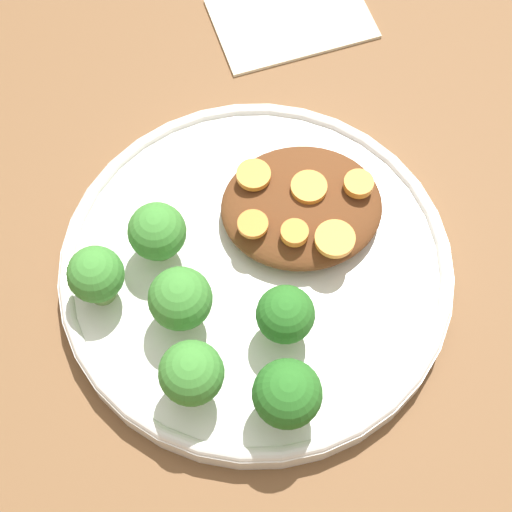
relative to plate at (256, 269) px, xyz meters
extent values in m
plane|color=brown|center=(0.00, 0.00, -0.01)|extent=(4.00, 4.00, 0.00)
cylinder|color=silver|center=(0.00, 0.00, 0.00)|extent=(0.28, 0.28, 0.02)
torus|color=silver|center=(0.00, 0.00, 0.01)|extent=(0.27, 0.27, 0.01)
ellipsoid|color=#5B3319|center=(-0.04, -0.04, 0.02)|extent=(0.11, 0.10, 0.03)
cylinder|color=#759E51|center=(0.05, 0.03, 0.02)|extent=(0.01, 0.01, 0.02)
sphere|color=#3D8433|center=(0.05, 0.03, 0.04)|extent=(0.04, 0.04, 0.04)
cylinder|color=#7FA85B|center=(-0.01, 0.10, 0.02)|extent=(0.02, 0.02, 0.02)
sphere|color=#286B23|center=(-0.01, 0.10, 0.04)|extent=(0.04, 0.04, 0.04)
cylinder|color=#759E51|center=(0.11, 0.01, 0.02)|extent=(0.02, 0.02, 0.02)
sphere|color=#3D8433|center=(0.11, 0.01, 0.04)|extent=(0.04, 0.04, 0.04)
cylinder|color=#7FA85B|center=(0.06, -0.02, 0.02)|extent=(0.01, 0.01, 0.02)
sphere|color=#3D8433|center=(0.06, -0.02, 0.04)|extent=(0.04, 0.04, 0.04)
cylinder|color=#7FA85B|center=(-0.01, 0.05, 0.02)|extent=(0.01, 0.01, 0.02)
sphere|color=#286B23|center=(-0.01, 0.05, 0.04)|extent=(0.04, 0.04, 0.04)
cylinder|color=#759E51|center=(0.05, 0.09, 0.02)|extent=(0.01, 0.01, 0.03)
sphere|color=#3D8433|center=(0.05, 0.09, 0.04)|extent=(0.04, 0.04, 0.04)
cylinder|color=orange|center=(-0.08, -0.04, 0.04)|extent=(0.02, 0.02, 0.01)
cylinder|color=orange|center=(-0.03, -0.01, 0.04)|extent=(0.02, 0.02, 0.01)
cylinder|color=orange|center=(-0.04, -0.04, 0.03)|extent=(0.03, 0.03, 0.00)
cylinder|color=orange|center=(0.00, -0.02, 0.03)|extent=(0.02, 0.02, 0.00)
cylinder|color=orange|center=(-0.05, 0.00, 0.03)|extent=(0.03, 0.03, 0.00)
cylinder|color=orange|center=(-0.01, -0.06, 0.03)|extent=(0.02, 0.02, 0.00)
cube|color=beige|center=(-0.06, -0.23, -0.01)|extent=(0.14, 0.11, 0.01)
camera|label=1|loc=(0.03, 0.25, 0.54)|focal=60.00mm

